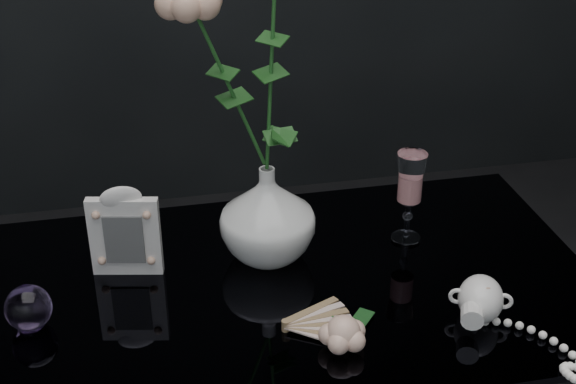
{
  "coord_description": "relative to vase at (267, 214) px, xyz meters",
  "views": [
    {
      "loc": [
        -0.19,
        -0.99,
        1.52
      ],
      "look_at": [
        0.03,
        0.07,
        0.92
      ],
      "focal_mm": 50.0,
      "sensor_mm": 36.0,
      "label": 1
    }
  ],
  "objects": [
    {
      "name": "loose_rose",
      "position": [
        0.06,
        -0.26,
        -0.06
      ],
      "size": [
        0.16,
        0.18,
        0.05
      ],
      "primitive_type": null,
      "rotation": [
        0.0,
        0.0,
        0.35
      ],
      "color": "#FFBFA4",
      "rests_on": "table"
    },
    {
      "name": "paper_fan",
      "position": [
        -0.01,
        -0.2,
        -0.07
      ],
      "size": [
        0.23,
        0.19,
        0.02
      ],
      "primitive_type": null,
      "rotation": [
        0.0,
        0.0,
        -0.18
      ],
      "color": "beige",
      "rests_on": "table"
    },
    {
      "name": "vase",
      "position": [
        0.0,
        0.0,
        0.0
      ],
      "size": [
        0.21,
        0.21,
        0.17
      ],
      "primitive_type": "imported",
      "rotation": [
        0.0,
        0.0,
        0.4
      ],
      "color": "white",
      "rests_on": "table"
    },
    {
      "name": "paperweight",
      "position": [
        -0.38,
        -0.12,
        -0.05
      ],
      "size": [
        0.09,
        0.09,
        0.07
      ],
      "primitive_type": null,
      "rotation": [
        0.0,
        0.0,
        0.43
      ],
      "color": "#AB80D0",
      "rests_on": "table"
    },
    {
      "name": "picture_frame",
      "position": [
        -0.23,
        0.0,
        -0.0
      ],
      "size": [
        0.13,
        0.11,
        0.16
      ],
      "primitive_type": null,
      "rotation": [
        0.0,
        0.0,
        -0.2
      ],
      "color": "white",
      "rests_on": "table"
    },
    {
      "name": "pearl_jar",
      "position": [
        0.28,
        -0.23,
        -0.05
      ],
      "size": [
        0.31,
        0.32,
        0.07
      ],
      "primitive_type": null,
      "rotation": [
        0.0,
        0.0,
        -0.39
      ],
      "color": "white",
      "rests_on": "table"
    },
    {
      "name": "wine_glass",
      "position": [
        0.25,
        0.0,
        0.0
      ],
      "size": [
        0.07,
        0.07,
        0.17
      ],
      "primitive_type": null,
      "rotation": [
        0.0,
        0.0,
        -0.38
      ],
      "color": "white",
      "rests_on": "table"
    },
    {
      "name": "roses",
      "position": [
        -0.03,
        -0.01,
        0.28
      ],
      "size": [
        0.21,
        0.12,
        0.43
      ],
      "color": "#DEA889",
      "rests_on": "vase"
    }
  ]
}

